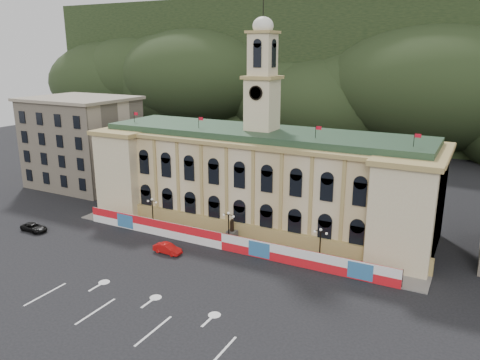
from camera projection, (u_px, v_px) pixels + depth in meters
The scene contains 13 objects.
ground at pixel (158, 296), 54.98m from camera, with size 260.00×260.00×0.00m, color black.
lane_markings at pixel (130, 316), 50.72m from camera, with size 26.00×10.00×0.02m, color white, non-canonical shape.
hill_ridge at pixel (384, 77), 153.65m from camera, with size 230.00×80.00×64.00m.
city_hall at pixel (260, 177), 76.42m from camera, with size 56.20×17.60×37.10m.
side_building_left at pixel (82, 142), 98.22m from camera, with size 21.00×17.00×18.60m.
hoarding_fence at pixel (223, 241), 67.45m from camera, with size 50.00×0.44×2.50m.
pavement at pixel (231, 242), 70.08m from camera, with size 56.00×5.50×0.16m, color slate.
statue at pixel (232, 235), 69.99m from camera, with size 1.40×1.40×3.72m.
lamp_left at pixel (153, 210), 74.95m from camera, with size 1.96×0.44×5.15m.
lamp_center at pixel (229, 225), 68.64m from camera, with size 1.96×0.44×5.15m.
lamp_right at pixel (320, 243), 62.33m from camera, with size 1.96×0.44×5.15m.
red_sedan at pixel (168, 249), 66.28m from camera, with size 4.33×1.64×1.41m, color #B50D0C.
black_suv at pixel (34, 227), 74.38m from camera, with size 4.71×2.31×1.29m, color black.
Camera 1 is at (31.59, -39.10, 27.82)m, focal length 35.00 mm.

